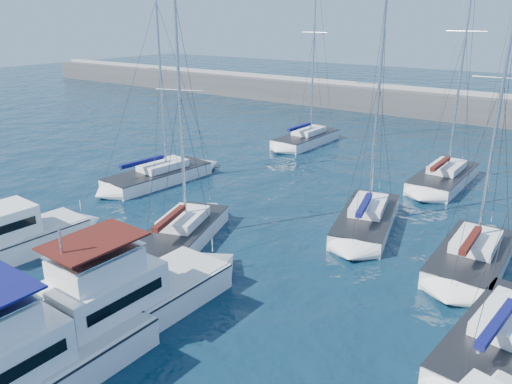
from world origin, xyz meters
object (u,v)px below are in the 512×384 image
Objects in this scene: sailboat_mid_b at (181,233)px; sailboat_mid_d at (472,257)px; motor_yacht_port_outer at (14,238)px; sailboat_mid_e at (502,339)px; sailboat_back_b at (444,177)px; sailboat_mid_c at (366,219)px; sailboat_mid_a at (159,176)px; motor_yacht_port_inner at (16,363)px; sailboat_back_a at (306,138)px; motor_yacht_stbd_inner at (121,302)px.

sailboat_mid_d is (14.22, 6.55, 0.02)m from sailboat_mid_b.
motor_yacht_port_outer is at bearing -153.37° from sailboat_mid_b.
sailboat_back_b reaches higher than sailboat_mid_e.
sailboat_back_b is (1.41, 11.10, 0.04)m from sailboat_mid_c.
motor_yacht_port_outer is 20.02m from sailboat_mid_c.
sailboat_mid_a is 26.61m from sailboat_mid_e.
sailboat_back_a reaches higher than motor_yacht_port_inner.
sailboat_mid_e is at bearing -67.46° from sailboat_back_b.
sailboat_mid_d reaches higher than sailboat_mid_c.
motor_yacht_port_inner is 22.66m from sailboat_mid_a.
sailboat_back_a is at bearing 162.83° from sailboat_back_b.
motor_yacht_port_outer is 0.41× the size of sailboat_back_a.
sailboat_mid_d is (10.38, 18.52, -0.60)m from motor_yacht_port_inner.
sailboat_mid_a is 0.79× the size of sailboat_back_a.
sailboat_mid_e is (2.65, -6.55, 0.01)m from sailboat_mid_d.
sailboat_mid_b is 16.87m from sailboat_mid_e.
motor_yacht_port_outer is at bearing -72.75° from sailboat_mid_a.
sailboat_mid_b is (-3.75, 7.41, -0.62)m from motor_yacht_stbd_inner.
motor_yacht_port_outer is 11.51m from motor_yacht_port_inner.
motor_yacht_port_outer is 0.44× the size of sailboat_mid_e.
motor_yacht_port_outer is 0.74× the size of motor_yacht_stbd_inner.
sailboat_mid_e is (16.87, 0.01, 0.03)m from sailboat_mid_b.
sailboat_mid_a is at bearing -98.70° from sailboat_back_a.
motor_yacht_port_inner is at bearing -120.36° from sailboat_mid_d.
sailboat_mid_a is 0.99× the size of sailboat_mid_c.
motor_yacht_port_inner is 12.58m from sailboat_mid_b.
sailboat_mid_a reaches higher than motor_yacht_port_outer.
motor_yacht_stbd_inner is 0.53× the size of sailboat_back_b.
sailboat_mid_e reaches higher than motor_yacht_port_outer.
motor_yacht_port_outer is 23.93m from sailboat_mid_e.
motor_yacht_port_outer is 29.74m from sailboat_back_b.
sailboat_mid_e is at bearing -8.99° from sailboat_mid_a.
motor_yacht_port_inner is at bearing -50.12° from sailboat_mid_a.
sailboat_mid_e is (9.13, -8.04, 0.03)m from sailboat_mid_c.
sailboat_mid_c is at bearing 144.46° from sailboat_mid_e.
motor_yacht_port_inner and motor_yacht_stbd_inner have the same top height.
sailboat_back_a is 15.60m from sailboat_back_b.
sailboat_back_b is (14.86, -4.75, 0.00)m from sailboat_back_a.
motor_yacht_port_inner is at bearing -99.12° from sailboat_back_b.
sailboat_mid_e reaches higher than sailboat_mid_a.
sailboat_mid_c is 0.85× the size of sailboat_mid_e.
sailboat_mid_d is (6.48, -1.50, 0.02)m from sailboat_mid_c.
sailboat_mid_b is (-3.83, 11.96, -0.62)m from motor_yacht_port_inner.
sailboat_back_a reaches higher than motor_yacht_stbd_inner.
motor_yacht_stbd_inner is 15.98m from sailboat_mid_c.
sailboat_back_b is at bearing 40.25° from sailboat_mid_a.
sailboat_mid_a is 1.00× the size of sailboat_mid_b.
sailboat_mid_c is (3.90, 20.01, -0.62)m from motor_yacht_port_inner.
sailboat_back_b is (18.01, 12.36, 0.05)m from sailboat_mid_a.
sailboat_mid_d is (10.46, 13.97, -0.60)m from motor_yacht_stbd_inner.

